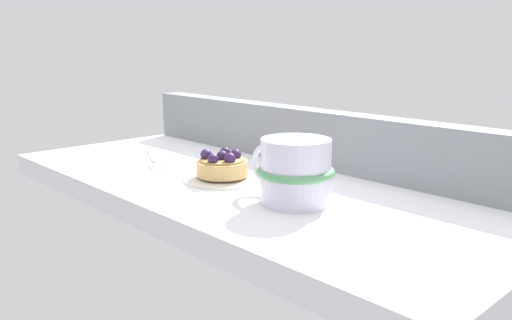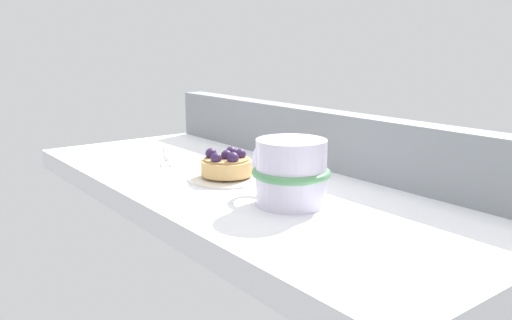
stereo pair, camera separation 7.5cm
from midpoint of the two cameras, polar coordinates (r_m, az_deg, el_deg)
ground_plane at (r=82.35cm, az=-4.08°, el=-3.42°), size 87.43×37.21×3.53cm
window_rail_back at (r=91.83cm, az=3.76°, el=2.50°), size 85.68×4.48×9.69cm
dessert_plate at (r=82.17cm, az=-6.28°, el=-1.96°), size 12.19×12.19×0.78cm
raspberry_tart at (r=81.69cm, az=-6.32°, el=-0.62°), size 8.02×8.02×4.07cm
coffee_mug at (r=69.14cm, az=1.15°, el=-1.25°), size 13.59×10.41×8.76cm
dessert_fork at (r=98.73cm, az=-13.31°, el=0.21°), size 16.22×9.02×0.60cm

